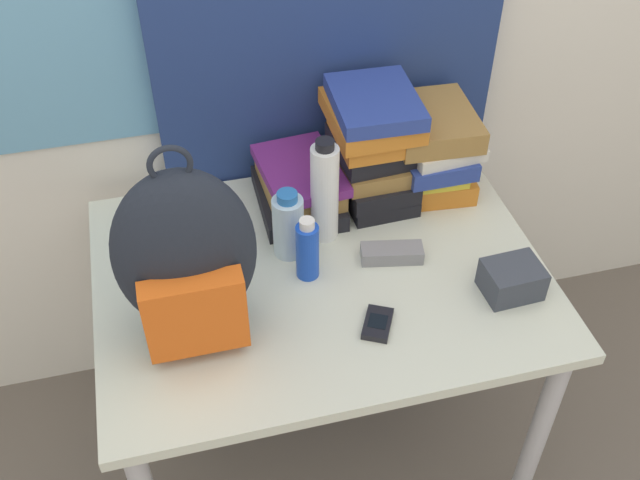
# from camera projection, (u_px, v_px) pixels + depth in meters

# --- Properties ---
(desk) EXTENTS (1.07, 0.80, 0.75)m
(desk) POSITION_uv_depth(u_px,v_px,m) (320.00, 298.00, 1.86)
(desk) COLOR beige
(desk) RESTS_ON ground_plane
(backpack) EXTENTS (0.30, 0.20, 0.48)m
(backpack) POSITION_uv_depth(u_px,v_px,m) (186.00, 259.00, 1.53)
(backpack) COLOR #1E232D
(backpack) RESTS_ON desk
(book_stack_left) EXTENTS (0.22, 0.28, 0.13)m
(book_stack_left) POSITION_uv_depth(u_px,v_px,m) (299.00, 186.00, 1.94)
(book_stack_left) COLOR black
(book_stack_left) RESTS_ON desk
(book_stack_center) EXTENTS (0.22, 0.28, 0.31)m
(book_stack_center) POSITION_uv_depth(u_px,v_px,m) (373.00, 146.00, 1.91)
(book_stack_center) COLOR black
(book_stack_center) RESTS_ON desk
(book_stack_right) EXTENTS (0.24, 0.26, 0.23)m
(book_stack_right) POSITION_uv_depth(u_px,v_px,m) (430.00, 149.00, 1.97)
(book_stack_right) COLOR orange
(book_stack_right) RESTS_ON desk
(water_bottle) EXTENTS (0.08, 0.08, 0.18)m
(water_bottle) POSITION_uv_depth(u_px,v_px,m) (288.00, 225.00, 1.79)
(water_bottle) COLOR silver
(water_bottle) RESTS_ON desk
(sports_bottle) EXTENTS (0.07, 0.07, 0.29)m
(sports_bottle) POSITION_uv_depth(u_px,v_px,m) (325.00, 192.00, 1.80)
(sports_bottle) COLOR white
(sports_bottle) RESTS_ON desk
(sunscreen_bottle) EXTENTS (0.05, 0.05, 0.17)m
(sunscreen_bottle) POSITION_uv_depth(u_px,v_px,m) (307.00, 250.00, 1.74)
(sunscreen_bottle) COLOR blue
(sunscreen_bottle) RESTS_ON desk
(cell_phone) EXTENTS (0.10, 0.11, 0.02)m
(cell_phone) POSITION_uv_depth(u_px,v_px,m) (378.00, 324.00, 1.66)
(cell_phone) COLOR black
(cell_phone) RESTS_ON desk
(sunglasses_case) EXTENTS (0.16, 0.08, 0.04)m
(sunglasses_case) POSITION_uv_depth(u_px,v_px,m) (392.00, 253.00, 1.82)
(sunglasses_case) COLOR gray
(sunglasses_case) RESTS_ON desk
(camera_pouch) EXTENTS (0.13, 0.11, 0.08)m
(camera_pouch) POSITION_uv_depth(u_px,v_px,m) (512.00, 279.00, 1.72)
(camera_pouch) COLOR #383D47
(camera_pouch) RESTS_ON desk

